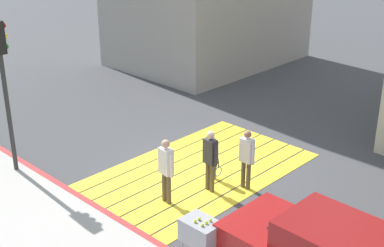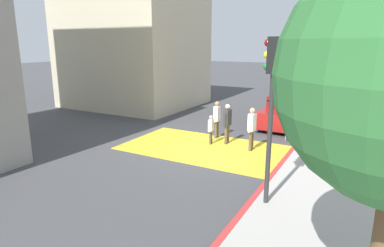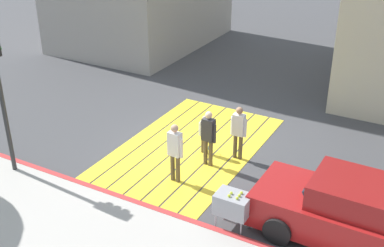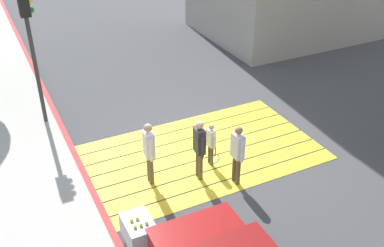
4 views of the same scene
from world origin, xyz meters
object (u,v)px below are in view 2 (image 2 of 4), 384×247
tennis_ball_cart (293,125)px  pedestrian_adult_side (252,126)px  pedestrian_child_with_racket (211,128)px  pedestrian_adult_trailing (227,121)px  pedestrian_adult_lead (217,117)px  traffic_light_corner (271,89)px  car_parked_near_curb (286,112)px

tennis_ball_cart → pedestrian_adult_side: pedestrian_adult_side is taller
tennis_ball_cart → pedestrian_child_with_racket: size_ratio=0.83×
tennis_ball_cart → pedestrian_adult_trailing: bearing=38.4°
pedestrian_adult_lead → traffic_light_corner: bearing=126.0°
tennis_ball_cart → pedestrian_child_with_racket: bearing=37.8°
pedestrian_adult_lead → pedestrian_adult_side: (-1.92, 0.98, 0.04)m
traffic_light_corner → pedestrian_adult_lead: (3.72, -5.11, -2.08)m
car_parked_near_curb → pedestrian_adult_side: pedestrian_adult_side is taller
pedestrian_adult_side → pedestrian_child_with_racket: pedestrian_adult_side is taller
pedestrian_child_with_racket → pedestrian_adult_trailing: bearing=-144.8°
pedestrian_adult_trailing → pedestrian_adult_side: bearing=162.0°
traffic_light_corner → tennis_ball_cart: 6.79m
traffic_light_corner → pedestrian_child_with_racket: traffic_light_corner is taller
tennis_ball_cart → pedestrian_adult_side: size_ratio=0.60×
pedestrian_adult_lead → pedestrian_child_with_racket: pedestrian_adult_lead is taller
tennis_ball_cart → pedestrian_adult_lead: size_ratio=0.62×
pedestrian_adult_trailing → tennis_ball_cart: bearing=-141.6°
car_parked_near_curb → pedestrian_adult_lead: pedestrian_adult_lead is taller
tennis_ball_cart → pedestrian_adult_trailing: size_ratio=0.60×
car_parked_near_curb → pedestrian_adult_lead: 4.28m
pedestrian_adult_trailing → pedestrian_adult_side: (-1.18, 0.38, 0.02)m
pedestrian_adult_trailing → car_parked_near_curb: bearing=-108.0°
traffic_light_corner → pedestrian_adult_lead: size_ratio=2.57×
tennis_ball_cart → pedestrian_adult_lead: (3.04, 1.23, 0.26)m
traffic_light_corner → pedestrian_adult_lead: traffic_light_corner is taller
pedestrian_adult_side → tennis_ball_cart: bearing=-116.9°
traffic_light_corner → pedestrian_adult_side: (1.79, -4.13, -2.04)m
pedestrian_adult_lead → tennis_ball_cart: bearing=-158.0°
car_parked_near_curb → pedestrian_adult_lead: (2.14, 3.70, 0.22)m
traffic_light_corner → pedestrian_child_with_racket: bearing=-49.4°
pedestrian_adult_trailing → pedestrian_child_with_racket: (0.55, 0.39, -0.29)m
pedestrian_child_with_racket → traffic_light_corner: bearing=130.6°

